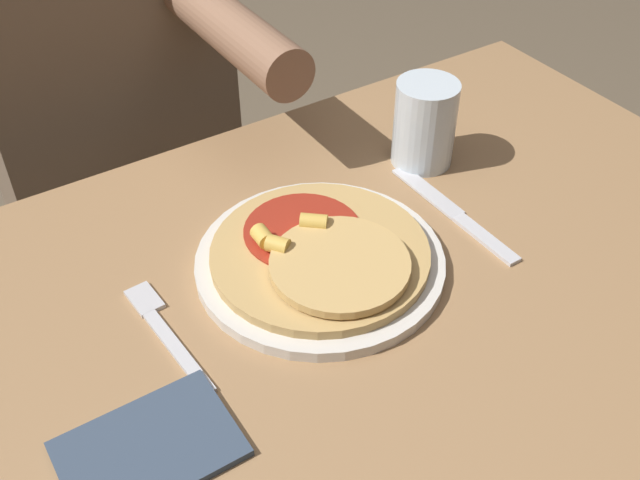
{
  "coord_description": "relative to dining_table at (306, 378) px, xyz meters",
  "views": [
    {
      "loc": [
        -0.29,
        -0.48,
        1.33
      ],
      "look_at": [
        0.05,
        0.05,
        0.78
      ],
      "focal_mm": 42.0,
      "sensor_mm": 36.0,
      "label": 1
    }
  ],
  "objects": [
    {
      "name": "knife",
      "position": [
        0.24,
        0.03,
        0.12
      ],
      "size": [
        0.02,
        0.22,
        0.0
      ],
      "color": "silver",
      "rests_on": "dining_table"
    },
    {
      "name": "pizza",
      "position": [
        0.05,
        0.04,
        0.14
      ],
      "size": [
        0.25,
        0.25,
        0.04
      ],
      "color": "tan",
      "rests_on": "plate"
    },
    {
      "name": "plate",
      "position": [
        0.05,
        0.05,
        0.13
      ],
      "size": [
        0.28,
        0.28,
        0.01
      ],
      "color": "silver",
      "rests_on": "dining_table"
    },
    {
      "name": "fork",
      "position": [
        -0.14,
        0.05,
        0.12
      ],
      "size": [
        0.03,
        0.18,
        0.0
      ],
      "color": "silver",
      "rests_on": "dining_table"
    },
    {
      "name": "napkin",
      "position": [
        -0.21,
        -0.08,
        0.12
      ],
      "size": [
        0.15,
        0.11,
        0.01
      ],
      "color": "#38475B",
      "rests_on": "dining_table"
    },
    {
      "name": "person_diner",
      "position": [
        0.01,
        0.62,
        0.09
      ],
      "size": [
        0.38,
        0.52,
        1.23
      ],
      "color": "#2D2D38",
      "rests_on": "ground_plane"
    },
    {
      "name": "dining_table",
      "position": [
        0.0,
        0.0,
        0.0
      ],
      "size": [
        1.24,
        0.71,
        0.74
      ],
      "color": "#9E754C",
      "rests_on": "ground_plane"
    },
    {
      "name": "drinking_glass",
      "position": [
        0.28,
        0.15,
        0.18
      ],
      "size": [
        0.08,
        0.08,
        0.12
      ],
      "color": "silver",
      "rests_on": "dining_table"
    }
  ]
}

